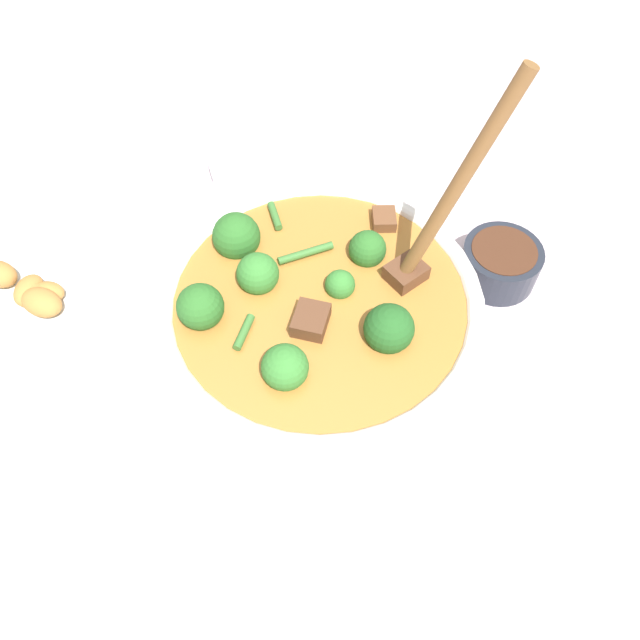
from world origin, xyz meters
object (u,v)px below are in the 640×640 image
Objects in this scene: condiment_bowl at (500,262)px; food_plate at (30,305)px; stew_bowl at (320,324)px; empty_plate at (291,156)px.

condiment_bowl reaches higher than food_plate.
condiment_bowl is 0.49m from food_plate.
stew_bowl is 1.47× the size of empty_plate.
condiment_bowl is 0.41× the size of empty_plate.
empty_plate is 0.35m from food_plate.
stew_bowl is at bearing 22.70° from food_plate.
empty_plate is (-0.29, 0.03, -0.02)m from condiment_bowl.
food_plate is (-0.38, -0.31, -0.01)m from condiment_bowl.
condiment_bowl is (0.10, 0.19, -0.04)m from stew_bowl.
empty_plate is at bearing 130.95° from stew_bowl.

